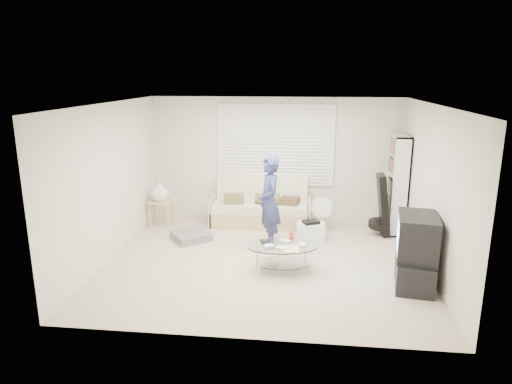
# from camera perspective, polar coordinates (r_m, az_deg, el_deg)

# --- Properties ---
(ground) EXTENTS (5.00, 5.00, 0.00)m
(ground) POSITION_cam_1_polar(r_m,az_deg,el_deg) (7.45, 1.10, -8.63)
(ground) COLOR #BBAA91
(ground) RESTS_ON ground
(room_shell) EXTENTS (5.02, 4.52, 2.51)m
(room_shell) POSITION_cam_1_polar(r_m,az_deg,el_deg) (7.44, 1.51, 4.46)
(room_shell) COLOR silver
(room_shell) RESTS_ON ground
(window_blinds) EXTENTS (2.32, 0.08, 1.62)m
(window_blinds) POSITION_cam_1_polar(r_m,az_deg,el_deg) (9.15, 2.46, 5.84)
(window_blinds) COLOR silver
(window_blinds) RESTS_ON ground
(futon_sofa) EXTENTS (1.98, 0.80, 0.97)m
(futon_sofa) POSITION_cam_1_polar(r_m,az_deg,el_deg) (9.12, 0.60, -2.12)
(futon_sofa) COLOR tan
(futon_sofa) RESTS_ON ground
(grey_floor_pillow) EXTENTS (0.85, 0.85, 0.14)m
(grey_floor_pillow) POSITION_cam_1_polar(r_m,az_deg,el_deg) (8.44, -8.11, -5.44)
(grey_floor_pillow) COLOR slate
(grey_floor_pillow) RESTS_ON ground
(side_table) EXTENTS (0.45, 0.36, 0.89)m
(side_table) POSITION_cam_1_polar(r_m,az_deg,el_deg) (9.15, -11.90, -0.15)
(side_table) COLOR tan
(side_table) RESTS_ON ground
(bookshelf) EXTENTS (0.29, 0.78, 1.85)m
(bookshelf) POSITION_cam_1_polar(r_m,az_deg,el_deg) (8.98, 17.16, 0.98)
(bookshelf) COLOR white
(bookshelf) RESTS_ON ground
(guitar_case) EXTENTS (0.41, 0.42, 1.14)m
(guitar_case) POSITION_cam_1_polar(r_m,az_deg,el_deg) (8.76, 15.50, -2.09)
(guitar_case) COLOR black
(guitar_case) RESTS_ON ground
(floor_fan) EXTENTS (0.41, 0.28, 0.68)m
(floor_fan) POSITION_cam_1_polar(r_m,az_deg,el_deg) (8.80, 8.18, -2.35)
(floor_fan) COLOR white
(floor_fan) RESTS_ON ground
(storage_bin) EXTENTS (0.51, 0.36, 0.35)m
(storage_bin) POSITION_cam_1_polar(r_m,az_deg,el_deg) (8.40, 6.85, -4.84)
(storage_bin) COLOR white
(storage_bin) RESTS_ON ground
(tv_unit) EXTENTS (0.65, 1.02, 1.03)m
(tv_unit) POSITION_cam_1_polar(r_m,az_deg,el_deg) (6.87, 19.35, -7.04)
(tv_unit) COLOR black
(tv_unit) RESTS_ON ground
(coffee_table) EXTENTS (1.23, 0.90, 0.54)m
(coffee_table) POSITION_cam_1_polar(r_m,az_deg,el_deg) (7.01, 3.42, -7.21)
(coffee_table) COLOR silver
(coffee_table) RESTS_ON ground
(standing_person) EXTENTS (0.55, 0.68, 1.60)m
(standing_person) POSITION_cam_1_polar(r_m,az_deg,el_deg) (7.80, 1.66, -1.33)
(standing_person) COLOR navy
(standing_person) RESTS_ON ground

